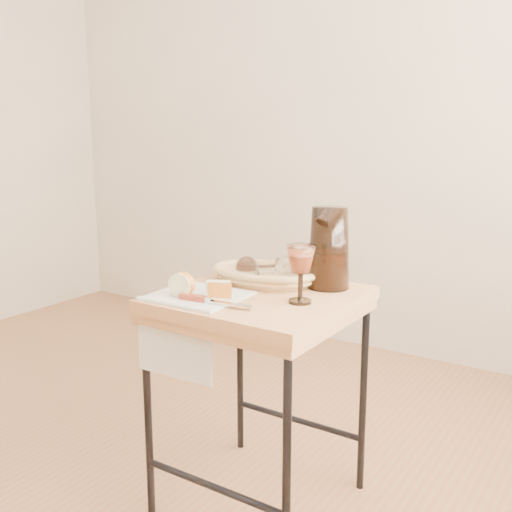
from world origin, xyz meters
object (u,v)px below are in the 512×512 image
Objects in this scene: tea_towel at (199,296)px; pitcher at (329,248)px; bread_basket at (265,276)px; goblet_lying_a at (260,267)px; side_table at (259,400)px; table_knife at (212,300)px; wine_goblet at (301,274)px; apple_half at (183,284)px; goblet_lying_b at (275,269)px.

tea_towel is 0.90× the size of pitcher.
goblet_lying_a is (-0.03, 0.01, 0.02)m from bread_basket.
tea_towel reaches higher than side_table.
table_knife is at bearing -31.12° from tea_towel.
wine_goblet is 2.17× the size of apple_half.
bread_basket reaches higher than tea_towel.
side_table is at bearing 171.04° from wine_goblet.
goblet_lying_a is 0.24m from pitcher.
wine_goblet is at bearing 102.66° from goblet_lying_a.
side_table is 3.08× the size of table_knife.
pitcher is at bearing 147.80° from goblet_lying_a.
wine_goblet is (0.16, -0.12, 0.03)m from goblet_lying_b.
goblet_lying_a reaches higher than tea_towel.
pitcher is at bearing 46.46° from tea_towel.
side_table is 0.43m from goblet_lying_a.
goblet_lying_b is at bearing 91.99° from side_table.
side_table is 4.09× the size of wine_goblet.
side_table is at bearing -133.58° from goblet_lying_b.
apple_half is at bearing -166.57° from goblet_lying_b.
table_knife is (-0.20, -0.16, -0.07)m from wine_goblet.
goblet_lying_b is at bearing 58.82° from tea_towel.
bread_basket is 0.23m from pitcher.
wine_goblet is (0.24, -0.15, 0.04)m from goblet_lying_a.
bread_basket is at bearing 84.60° from table_knife.
wine_goblet is (0.01, -0.20, -0.04)m from pitcher.
tea_towel is at bearing 41.32° from apple_half.
wine_goblet is at bearing -82.33° from goblet_lying_b.
goblet_lying_a is at bearing 121.90° from side_table.
goblet_lying_b reaches higher than bread_basket.
side_table is 2.65× the size of tea_towel.
wine_goblet reaches higher than goblet_lying_b.
apple_half is (-0.32, -0.14, -0.04)m from wine_goblet.
wine_goblet is (0.21, -0.14, 0.06)m from bread_basket.
apple_half is (-0.31, -0.35, -0.09)m from pitcher.
wine_goblet is at bearing 31.68° from table_knife.
goblet_lying_a is at bearing -161.69° from pitcher.
goblet_lying_b is 0.47× the size of pitcher.
side_table is 8.87× the size of apple_half.
goblet_lying_b reaches higher than tea_towel.
wine_goblet is at bearing -8.96° from side_table.
goblet_lying_b is (-0.00, 0.09, 0.41)m from side_table.
bread_basket is at bearing 70.10° from tea_towel.
goblet_lying_b is 0.19m from pitcher.
goblet_lying_b is (0.05, -0.02, 0.03)m from bread_basket.
goblet_lying_b is at bearing 50.24° from apple_half.
apple_half is at bearing -133.72° from side_table.
table_knife reaches higher than tea_towel.
goblet_lying_a is 0.84× the size of goblet_lying_b.
goblet_lying_a is at bearing 65.79° from apple_half.
goblet_lying_b is at bearing 143.24° from wine_goblet.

